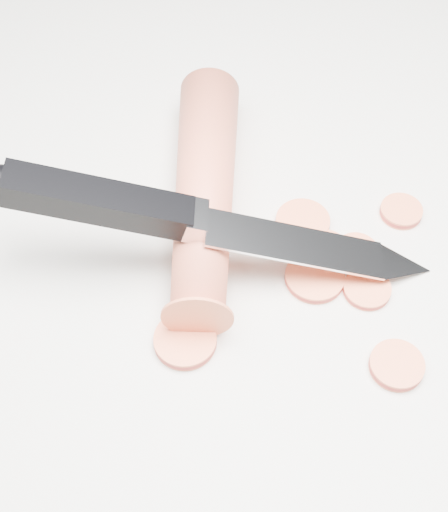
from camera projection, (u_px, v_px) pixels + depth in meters
ground at (263, 234)px, 0.50m from camera, size 2.40×2.40×0.00m
carrot at (204, 191)px, 0.49m from camera, size 0.16×0.19×0.04m
carrot_slice_0 at (185, 340)px, 0.45m from camera, size 0.04×0.04×0.01m
carrot_slice_1 at (367, 289)px, 0.47m from camera, size 0.03×0.03×0.01m
carrot_slice_2 at (303, 222)px, 0.50m from camera, size 0.04×0.04×0.01m
carrot_slice_3 at (325, 250)px, 0.49m from camera, size 0.03×0.03×0.01m
carrot_slice_4 at (401, 211)px, 0.51m from camera, size 0.03×0.03×0.01m
carrot_slice_5 at (315, 277)px, 0.48m from camera, size 0.04×0.04×0.01m
carrot_slice_6 at (397, 365)px, 0.44m from camera, size 0.03×0.03×0.01m
carrot_slice_7 at (357, 252)px, 0.49m from camera, size 0.03×0.03×0.01m
kitchen_knife at (221, 222)px, 0.45m from camera, size 0.25×0.20×0.09m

